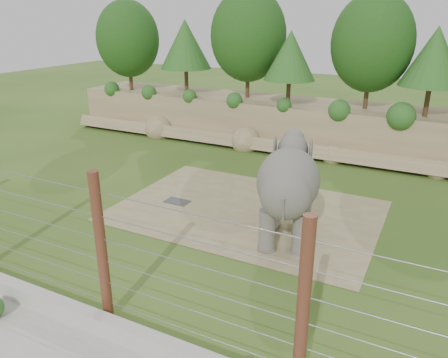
% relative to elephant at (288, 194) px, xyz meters
% --- Properties ---
extents(ground, '(90.00, 90.00, 0.00)m').
position_rel_elephant_xyz_m(ground, '(-2.61, -1.53, -1.67)').
color(ground, '#33581A').
rests_on(ground, ground).
extents(back_embankment, '(30.00, 5.52, 8.77)m').
position_rel_elephant_xyz_m(back_embankment, '(-2.02, 11.15, 2.30)').
color(back_embankment, '#867452').
rests_on(back_embankment, ground).
extents(dirt_patch, '(10.00, 7.00, 0.02)m').
position_rel_elephant_xyz_m(dirt_patch, '(-2.11, 1.47, -1.66)').
color(dirt_patch, '#8C7A50').
rests_on(dirt_patch, ground).
extents(drain_grate, '(1.00, 0.60, 0.03)m').
position_rel_elephant_xyz_m(drain_grate, '(-5.02, 0.93, -1.63)').
color(drain_grate, '#262628').
rests_on(drain_grate, dirt_patch).
extents(elephant, '(2.75, 4.44, 3.34)m').
position_rel_elephant_xyz_m(elephant, '(0.00, 0.00, 0.00)').
color(elephant, '#615D57').
rests_on(elephant, ground).
extents(stone_ball, '(0.64, 0.64, 0.64)m').
position_rel_elephant_xyz_m(stone_ball, '(-0.68, 0.41, -1.33)').
color(stone_ball, gray).
rests_on(stone_ball, dirt_patch).
extents(retaining_wall, '(26.00, 0.35, 0.50)m').
position_rel_elephant_xyz_m(retaining_wall, '(-2.61, -6.53, -1.42)').
color(retaining_wall, '#AEAAA2').
rests_on(retaining_wall, ground).
extents(barrier_fence, '(20.26, 0.26, 4.00)m').
position_rel_elephant_xyz_m(barrier_fence, '(-2.61, -6.03, 0.33)').
color(barrier_fence, brown).
rests_on(barrier_fence, ground).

